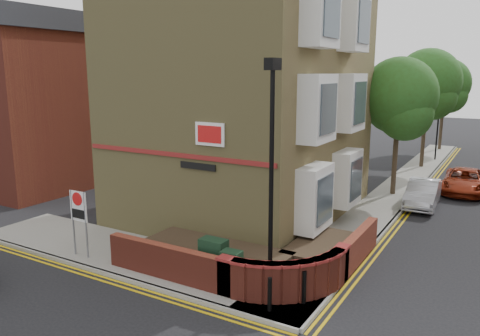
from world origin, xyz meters
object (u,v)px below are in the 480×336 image
lamppost (271,179)px  zone_sign (79,211)px  silver_car_near (423,193)px  utility_cabinet_large (214,259)px

lamppost → zone_sign: size_ratio=2.86×
zone_sign → silver_car_near: bearing=55.0°
silver_car_near → lamppost: bearing=-102.4°
zone_sign → silver_car_near: 15.03m
lamppost → silver_car_near: bearing=80.2°
utility_cabinet_large → silver_car_near: 12.13m
lamppost → utility_cabinet_large: (-1.90, 0.10, -2.62)m
lamppost → utility_cabinet_large: bearing=177.0°
lamppost → zone_sign: bearing=-173.9°
lamppost → utility_cabinet_large: lamppost is taller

